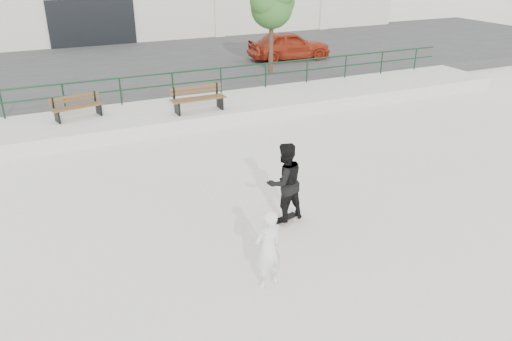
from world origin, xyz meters
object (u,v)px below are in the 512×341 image
bench_right (198,99)px  seated_skater (268,249)px  skateboard (284,219)px  standing_skater (285,182)px  tree (272,3)px  red_car (289,45)px  bench_left (77,107)px

bench_right → seated_skater: 9.82m
skateboard → standing_skater: standing_skater is taller
bench_right → skateboard: (-0.55, -7.63, -0.87)m
tree → red_car: size_ratio=0.98×
bench_right → seated_skater: bearing=-102.3°
bench_left → standing_skater: (3.49, -8.59, 0.14)m
bench_right → tree: size_ratio=0.46×
standing_skater → red_car: bearing=-124.9°
red_car → skateboard: (-7.84, -14.28, -1.16)m
bench_right → red_car: red_car is taller
standing_skater → seated_skater: (-1.40, -2.00, -0.23)m
standing_skater → seated_skater: bearing=48.9°
skateboard → seated_skater: bearing=-140.6°
bench_left → standing_skater: standing_skater is taller
bench_right → red_car: size_ratio=0.46×
bench_left → seated_skater: bearing=-90.8°
red_car → seated_skater: size_ratio=2.66×
bench_left → skateboard: 9.31m
standing_skater → skateboard: bearing=38.9°
bench_left → red_car: bearing=14.7°
bench_left → bench_right: size_ratio=0.92×
skateboard → tree: bearing=49.1°
standing_skater → bench_right: bearing=-100.2°
tree → standing_skater: tree is taller
tree → skateboard: (-5.64, -11.96, -3.57)m
bench_right → skateboard: bench_right is taller
bench_right → red_car: bearing=41.6°
tree → seated_skater: (-7.04, -13.96, -2.84)m
skateboard → seated_skater: size_ratio=0.50×
tree → red_car: tree is taller
bench_left → skateboard: size_ratio=2.23×
bench_right → tree: tree is taller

